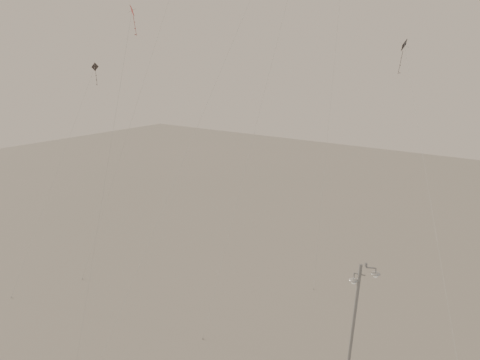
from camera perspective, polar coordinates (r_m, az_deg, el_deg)
The scene contains 5 objects.
street_lamp at distance 30.27m, azimuth 12.13°, elevation -15.23°, with size 1.63×0.79×8.30m.
kite_1 at distance 34.13m, azimuth -1.13°, elevation 13.55°, with size 4.15×12.96×25.16m.
kite_3 at distance 34.74m, azimuth -12.76°, elevation 8.92°, with size 2.34×8.06×21.68m.
kite_4 at distance 32.05m, azimuth 18.38°, elevation 5.46°, with size 10.12×14.39×19.57m.
kite_6 at distance 44.79m, azimuth -17.11°, elevation 6.06°, with size 2.26×8.27×17.89m.
Camera 1 is at (18.27, -18.22, 19.01)m, focal length 40.00 mm.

